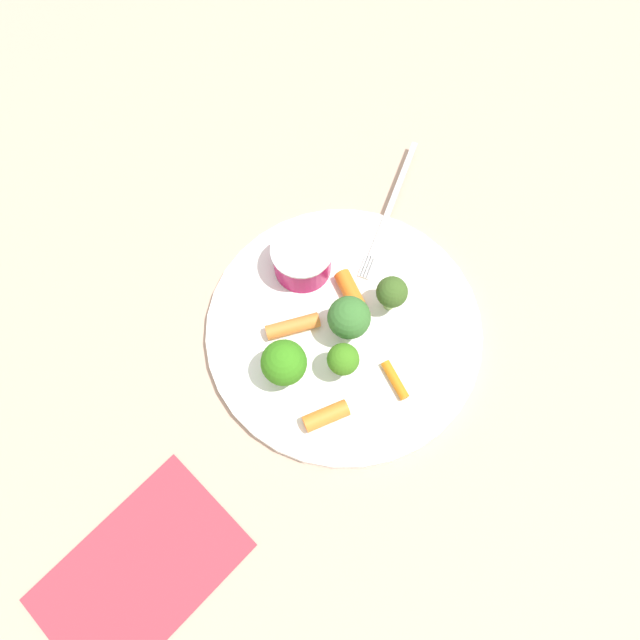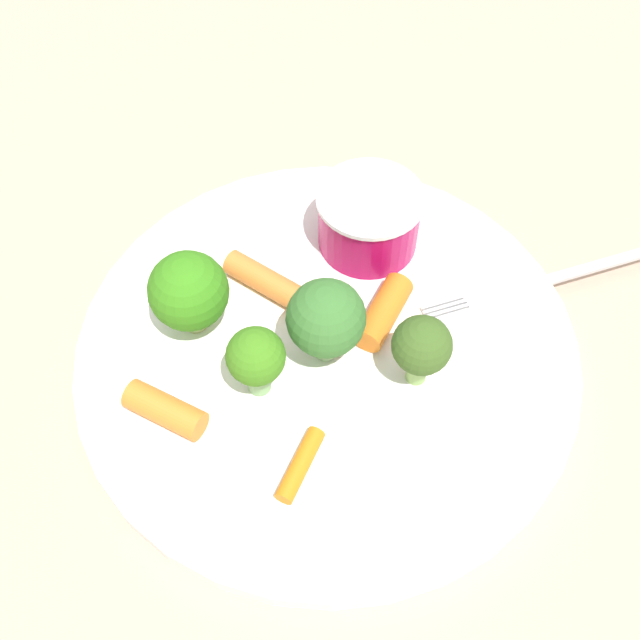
# 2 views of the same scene
# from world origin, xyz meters

# --- Properties ---
(ground_plane) EXTENTS (2.40, 2.40, 0.00)m
(ground_plane) POSITION_xyz_m (0.00, 0.00, 0.00)
(ground_plane) COLOR tan
(plate) EXTENTS (0.30, 0.30, 0.01)m
(plate) POSITION_xyz_m (0.00, 0.00, 0.01)
(plate) COLOR white
(plate) RESTS_ON ground_plane
(sauce_cup) EXTENTS (0.07, 0.07, 0.04)m
(sauce_cup) POSITION_xyz_m (0.01, 0.08, 0.03)
(sauce_cup) COLOR #9F0846
(sauce_cup) RESTS_ON plate
(broccoli_floret_0) EXTENTS (0.03, 0.03, 0.05)m
(broccoli_floret_0) POSITION_xyz_m (0.05, -0.01, 0.04)
(broccoli_floret_0) COLOR #8CB25E
(broccoli_floret_0) RESTS_ON plate
(broccoli_floret_1) EXTENTS (0.05, 0.05, 0.06)m
(broccoli_floret_1) POSITION_xyz_m (-0.08, 0.00, 0.04)
(broccoli_floret_1) COLOR #98A967
(broccoli_floret_1) RESTS_ON plate
(broccoli_floret_2) EXTENTS (0.03, 0.03, 0.05)m
(broccoli_floret_2) POSITION_xyz_m (-0.03, -0.03, 0.04)
(broccoli_floret_2) COLOR #82AF70
(broccoli_floret_2) RESTS_ON plate
(broccoli_floret_3) EXTENTS (0.04, 0.04, 0.06)m
(broccoli_floret_3) POSITION_xyz_m (-0.00, -0.01, 0.05)
(broccoli_floret_3) COLOR #89AA70
(broccoli_floret_3) RESTS_ON plate
(carrot_stick_0) EXTENTS (0.06, 0.04, 0.02)m
(carrot_stick_0) POSITION_xyz_m (-0.04, 0.03, 0.02)
(carrot_stick_0) COLOR orange
(carrot_stick_0) RESTS_ON plate
(carrot_stick_1) EXTENTS (0.03, 0.05, 0.02)m
(carrot_stick_1) POSITION_xyz_m (0.03, 0.02, 0.02)
(carrot_stick_1) COLOR orange
(carrot_stick_1) RESTS_ON plate
(carrot_stick_2) EXTENTS (0.02, 0.04, 0.01)m
(carrot_stick_2) POSITION_xyz_m (-0.00, -0.08, 0.02)
(carrot_stick_2) COLOR orange
(carrot_stick_2) RESTS_ON plate
(carrot_stick_3) EXTENTS (0.05, 0.03, 0.02)m
(carrot_stick_3) POSITION_xyz_m (-0.08, -0.06, 0.02)
(carrot_stick_3) COLOR orange
(carrot_stick_3) RESTS_ON plate
(fork) EXTENTS (0.18, 0.10, 0.00)m
(fork) POSITION_xyz_m (0.14, 0.08, 0.01)
(fork) COLOR silver
(fork) RESTS_ON plate
(napkin) EXTENTS (0.20, 0.14, 0.00)m
(napkin) POSITION_xyz_m (-0.30, -0.06, 0.00)
(napkin) COLOR #AD3340
(napkin) RESTS_ON ground_plane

